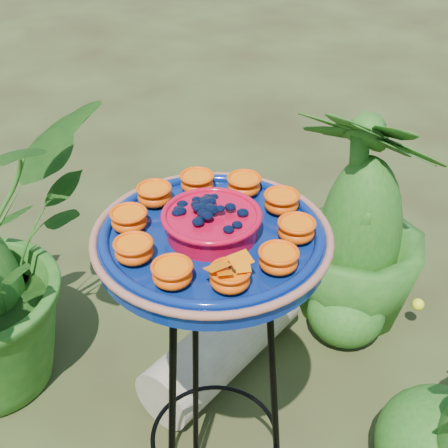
{
  "coord_description": "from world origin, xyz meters",
  "views": [
    {
      "loc": [
        -0.44,
        -0.96,
        1.63
      ],
      "look_at": [
        0.0,
        -0.08,
        0.95
      ],
      "focal_mm": 50.0,
      "sensor_mm": 36.0,
      "label": 1
    }
  ],
  "objects": [
    {
      "name": "feeder_dish",
      "position": [
        -0.02,
        -0.07,
        0.93
      ],
      "size": [
        0.5,
        0.5,
        0.11
      ],
      "rotation": [
        0.0,
        0.0,
        -0.12
      ],
      "color": "navy",
      "rests_on": "tripod_stand"
    },
    {
      "name": "driftwood_log",
      "position": [
        0.22,
        0.37,
        0.1
      ],
      "size": [
        0.65,
        0.45,
        0.21
      ],
      "primitive_type": "cylinder",
      "rotation": [
        0.0,
        1.57,
        0.43
      ],
      "color": "tan",
      "rests_on": "ground"
    },
    {
      "name": "shrub_back_right",
      "position": [
        0.77,
        0.41,
        0.43
      ],
      "size": [
        0.67,
        0.67,
        0.86
      ],
      "primitive_type": "imported",
      "rotation": [
        0.0,
        0.0,
        2.13
      ],
      "color": "#1B5015",
      "rests_on": "ground"
    },
    {
      "name": "tripod_stand",
      "position": [
        -0.02,
        -0.07,
        0.54
      ],
      "size": [
        0.36,
        0.37,
        0.89
      ],
      "rotation": [
        0.0,
        0.0,
        -0.12
      ],
      "color": "black",
      "rests_on": "ground"
    }
  ]
}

